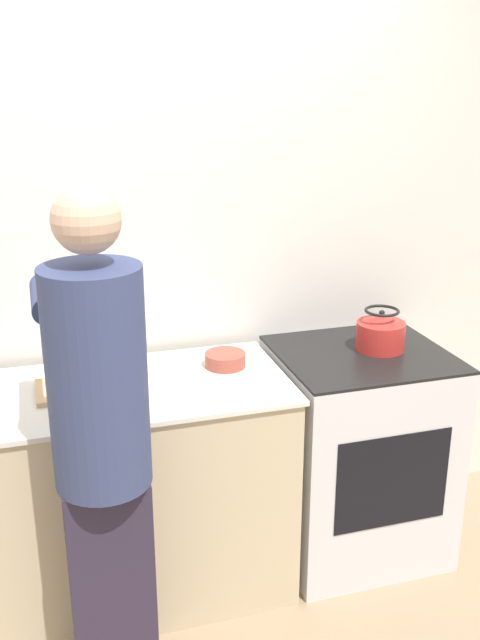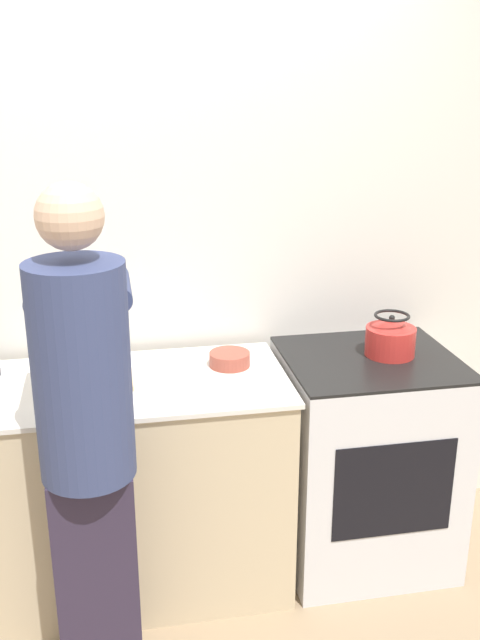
% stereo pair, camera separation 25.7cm
% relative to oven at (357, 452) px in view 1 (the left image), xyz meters
% --- Properties ---
extents(ground_plane, '(12.00, 12.00, 0.00)m').
position_rel_oven_xyz_m(ground_plane, '(-0.90, -0.31, -0.46)').
color(ground_plane, '#997F60').
extents(wall_back, '(8.00, 0.05, 2.60)m').
position_rel_oven_xyz_m(wall_back, '(-0.90, 0.38, 0.84)').
color(wall_back, silver).
rests_on(wall_back, ground_plane).
extents(counter, '(1.80, 0.62, 0.89)m').
position_rel_oven_xyz_m(counter, '(-1.26, -0.01, -0.01)').
color(counter, '#C6B28E').
rests_on(counter, ground_plane).
extents(oven, '(0.68, 0.62, 0.91)m').
position_rel_oven_xyz_m(oven, '(0.00, 0.00, 0.00)').
color(oven, silver).
rests_on(oven, ground_plane).
extents(person, '(0.33, 0.57, 1.71)m').
position_rel_oven_xyz_m(person, '(-1.11, -0.49, 0.48)').
color(person, '#2C2437').
rests_on(person, ground_plane).
extents(cutting_board, '(0.34, 0.22, 0.02)m').
position_rel_oven_xyz_m(cutting_board, '(-1.12, 0.01, 0.44)').
color(cutting_board, tan).
rests_on(cutting_board, counter).
extents(knife, '(0.20, 0.06, 0.01)m').
position_rel_oven_xyz_m(knife, '(-1.12, 0.03, 0.45)').
color(knife, silver).
rests_on(knife, cutting_board).
extents(kettle, '(0.20, 0.20, 0.17)m').
position_rel_oven_xyz_m(kettle, '(0.08, 0.02, 0.53)').
color(kettle, red).
rests_on(kettle, oven).
extents(bowl_prep, '(0.16, 0.16, 0.06)m').
position_rel_oven_xyz_m(bowl_prep, '(-0.56, 0.07, 0.46)').
color(bowl_prep, '#9E4738').
rests_on(bowl_prep, counter).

